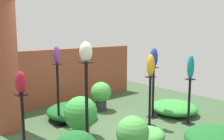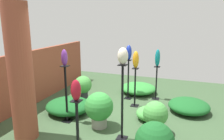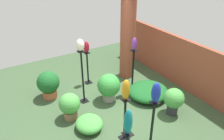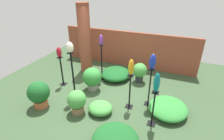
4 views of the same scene
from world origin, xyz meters
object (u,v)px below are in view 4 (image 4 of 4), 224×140
Objects in this scene: pedestal_violet at (102,64)px; potted_plant_mid_left at (140,71)px; brick_pillar at (85,39)px; pedestal_ivory at (73,78)px; pedestal_cobalt at (149,89)px; potted_plant_mid_right at (92,78)px; art_vase_ruby at (59,52)px; art_vase_violet at (101,40)px; pedestal_amber at (130,93)px; pedestal_teal at (153,110)px; art_vase_teal at (157,83)px; art_vase_ivory at (70,47)px; potted_plant_front_right at (39,94)px; potted_plant_near_pillar at (77,101)px; pedestal_ruby at (62,72)px; art_vase_cobalt at (153,62)px; art_vase_amber at (131,67)px.

potted_plant_mid_left is at bearing 11.99° from pedestal_violet.
brick_pillar is 1.75× the size of pedestal_ivory.
potted_plant_mid_left is (-0.56, 1.18, -0.11)m from pedestal_cobalt.
pedestal_cobalt reaches higher than potted_plant_mid_right.
art_vase_violet is at bearing 38.97° from art_vase_ruby.
pedestal_teal is at bearing -31.82° from pedestal_amber.
art_vase_teal reaches higher than potted_plant_mid_right.
pedestal_cobalt is at bearing -3.32° from potted_plant_mid_right.
art_vase_ivory is 0.40× the size of potted_plant_mid_right.
art_vase_teal is (2.42, -0.27, 0.53)m from pedestal_ivory.
art_vase_ruby is 1.48m from potted_plant_front_right.
potted_plant_front_right is at bearing -171.57° from potted_plant_near_pillar.
pedestal_ivory reaches higher than art_vase_ruby.
pedestal_ivory is (0.82, -0.52, 0.23)m from pedestal_ruby.
art_vase_cobalt is at bearing 13.03° from pedestal_ivory.
art_vase_ruby is 2.81m from potted_plant_mid_left.
art_vase_ivory reaches higher than potted_plant_near_pillar.
pedestal_ruby is 3.34m from pedestal_teal.
art_vase_cobalt reaches higher than pedestal_ruby.
brick_pillar reaches higher than potted_plant_mid_right.
pedestal_ivory is at bearing -32.32° from pedestal_ruby.
art_vase_cobalt is (3.00, -0.01, 0.90)m from pedestal_ruby.
pedestal_teal is at bearing -38.02° from pedestal_violet.
pedestal_ivory is at bearing 128.10° from potted_plant_near_pillar.
pedestal_violet is 0.88× the size of pedestal_ivory.
art_vase_amber is at bearing 21.00° from potted_plant_front_right.
art_vase_teal reaches higher than pedestal_cobalt.
art_vase_teal is 2.17m from potted_plant_near_pillar.
art_vase_teal is at bearing -13.70° from art_vase_ruby.
pedestal_ivory is 2.35m from potted_plant_mid_left.
pedestal_teal is 2.72× the size of art_vase_violet.
pedestal_violet is 2.24m from art_vase_cobalt.
pedestal_ivory reaches higher than potted_plant_front_right.
art_vase_violet is at bearing 94.89° from potted_plant_near_pillar.
art_vase_ivory reaches higher than potted_plant_mid_left.
pedestal_teal is 2.12m from potted_plant_mid_left.
art_vase_ivory is (0.82, -0.52, 0.45)m from art_vase_ruby.
pedestal_amber is at bearing 148.18° from art_vase_teal.
art_vase_violet is 0.53× the size of potted_plant_near_pillar.
pedestal_violet is 1.42m from pedestal_ruby.
art_vase_amber is 1.74m from potted_plant_mid_left.
pedestal_ivory reaches higher than pedestal_teal.
art_vase_ivory is at bearing 173.59° from art_vase_teal.
brick_pillar is 7.52× the size of art_vase_ruby.
art_vase_cobalt is 1.37× the size of art_vase_ivory.
art_vase_violet is at bearing 139.16° from art_vase_amber.
pedestal_teal is at bearing -72.55° from pedestal_cobalt.
pedestal_teal is at bearing 8.51° from potted_plant_front_right.
pedestal_amber is at bearing -17.23° from potted_plant_mid_right.
brick_pillar is 3.83× the size of potted_plant_near_pillar.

